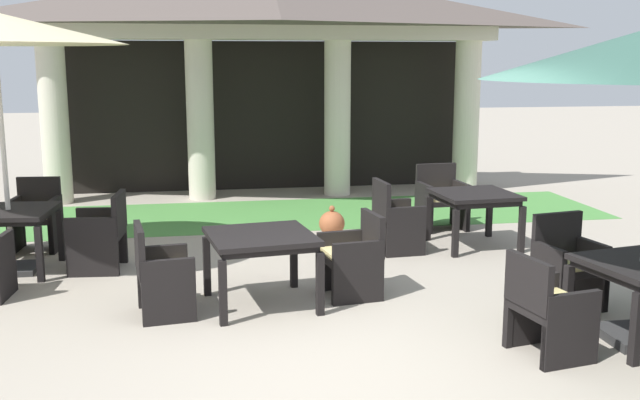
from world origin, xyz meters
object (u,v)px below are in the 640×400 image
Objects in this scene: patio_chair_mid_left_east at (353,258)px; patio_chair_far_back_west at (547,309)px; patio_chair_mid_left_west at (161,274)px; patio_chair_mid_right_west at (396,220)px; patio_chair_near_foreground_east at (100,234)px; patio_chair_mid_right_north at (441,200)px; patio_table_mid_right at (474,200)px; terracotta_urn at (332,223)px; patio_table_near_foreground at (9,218)px; patio_chair_far_back_north at (567,266)px; patio_chair_near_foreground_north at (36,218)px; patio_table_mid_left at (261,243)px.

patio_chair_far_back_west is at bearing -153.73° from patio_chair_mid_left_east.
patio_chair_mid_left_west is 0.97× the size of patio_chair_mid_right_west.
patio_chair_mid_right_west is (3.57, 0.23, -0.01)m from patio_chair_near_foreground_east.
patio_chair_near_foreground_east is 0.98× the size of patio_chair_mid_right_north.
patio_chair_mid_left_west is 3.49m from patio_chair_far_back_west.
patio_table_mid_right reaches higher than terracotta_urn.
patio_table_near_foreground is at bearing -143.36° from patio_chair_mid_left_west.
patio_chair_far_back_north reaches higher than patio_chair_mid_left_west.
patio_table_near_foreground is at bearing -31.85° from patio_chair_far_back_north.
patio_chair_mid_left_east is at bearing -32.68° from patio_chair_mid_right_west.
patio_chair_mid_right_north is at bearing 120.91° from patio_chair_mid_left_west.
terracotta_urn is at bearing 135.02° from patio_chair_mid_left_west.
patio_chair_far_back_west is (-0.67, -4.59, -0.02)m from patio_chair_mid_right_north.
patio_chair_mid_left_east is at bearing -22.47° from patio_table_near_foreground.
patio_chair_mid_left_west reaches higher than terracotta_urn.
patio_chair_mid_right_west reaches higher than patio_chair_mid_left_east.
patio_chair_mid_right_north is at bearing 135.00° from patio_chair_mid_right_west.
patio_chair_mid_right_north reaches higher than patio_chair_far_back_north.
patio_chair_mid_left_east reaches higher than patio_chair_far_back_west.
patio_chair_near_foreground_north reaches higher than patio_table_mid_right.
patio_chair_near_foreground_north is 4.56m from patio_chair_mid_right_west.
patio_chair_mid_right_north is (0.99, 1.14, 0.01)m from patio_chair_mid_right_west.
patio_table_near_foreground is 1.21× the size of patio_chair_far_back_west.
patio_chair_far_back_north is at bearing -89.69° from patio_table_mid_right.
terracotta_urn is at bearing 152.27° from patio_table_mid_right.
patio_chair_far_back_north is at bearing 154.97° from patio_chair_near_foreground_north.
patio_chair_mid_left_west is 1.03× the size of patio_chair_far_back_west.
patio_chair_mid_right_north is (3.81, 3.06, 0.02)m from patio_chair_mid_left_west.
patio_chair_mid_left_east is at bearing -138.68° from patio_table_mid_right.
patio_chair_mid_right_west is (1.86, 1.79, -0.22)m from patio_table_mid_left.
patio_table_mid_left is (2.62, -2.65, 0.21)m from patio_chair_near_foreground_north.
patio_table_mid_left reaches higher than terracotta_urn.
patio_chair_mid_right_west is (4.57, 0.14, -0.22)m from patio_table_near_foreground.
patio_chair_far_back_north is at bearing -10.84° from patio_table_mid_left.
terracotta_urn is (2.18, 2.89, -0.23)m from patio_chair_mid_left_west.
patio_chair_mid_left_east is at bearing 149.85° from patio_chair_near_foreground_north.
patio_table_mid_right is 3.62m from patio_chair_far_back_west.
patio_chair_far_back_north is at bearing 135.08° from patio_chair_far_back_west.
patio_table_mid_right is at bearing -100.16° from patio_chair_far_back_north.
patio_chair_mid_right_north is (5.47, 0.28, 0.00)m from patio_chair_near_foreground_north.
patio_table_mid_left is 2.66× the size of terracotta_urn.
patio_chair_near_foreground_north is at bearing -1.09° from patio_chair_mid_right_north.
patio_chair_near_foreground_north is at bearing 47.01° from patio_chair_mid_left_east.
patio_chair_mid_left_east is 1.89m from patio_chair_mid_right_west.
terracotta_urn is at bearing -73.20° from patio_chair_far_back_north.
patio_table_mid_right is (5.63, 0.22, -0.01)m from patio_table_near_foreground.
patio_table_mid_left is 2.75m from patio_chair_far_back_west.
patio_chair_mid_right_west reaches higher than patio_table_near_foreground.
terracotta_urn is at bearing -173.41° from patio_chair_near_foreground_north.
patio_table_mid_left is 1.32× the size of patio_chair_far_back_west.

